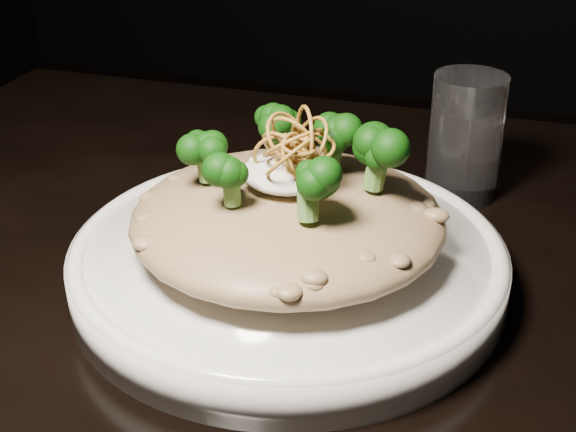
# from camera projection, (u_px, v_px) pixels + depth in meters

# --- Properties ---
(table) EXTENTS (1.10, 0.80, 0.75)m
(table) POSITION_uv_depth(u_px,v_px,m) (405.00, 411.00, 0.58)
(table) COLOR black
(table) RESTS_ON ground
(plate) EXTENTS (0.31, 0.31, 0.03)m
(plate) POSITION_uv_depth(u_px,v_px,m) (288.00, 264.00, 0.57)
(plate) COLOR white
(plate) RESTS_ON table
(risotto) EXTENTS (0.22, 0.22, 0.05)m
(risotto) POSITION_uv_depth(u_px,v_px,m) (288.00, 218.00, 0.55)
(risotto) COLOR brown
(risotto) RESTS_ON plate
(broccoli) EXTENTS (0.15, 0.15, 0.05)m
(broccoli) POSITION_uv_depth(u_px,v_px,m) (286.00, 149.00, 0.53)
(broccoli) COLOR black
(broccoli) RESTS_ON risotto
(cheese) EXTENTS (0.06, 0.06, 0.02)m
(cheese) POSITION_uv_depth(u_px,v_px,m) (288.00, 172.00, 0.54)
(cheese) COLOR silver
(cheese) RESTS_ON risotto
(shallots) EXTENTS (0.06, 0.06, 0.04)m
(shallots) POSITION_uv_depth(u_px,v_px,m) (292.00, 138.00, 0.52)
(shallots) COLOR brown
(shallots) RESTS_ON cheese
(drinking_glass) EXTENTS (0.07, 0.07, 0.11)m
(drinking_glass) POSITION_uv_depth(u_px,v_px,m) (465.00, 137.00, 0.68)
(drinking_glass) COLOR white
(drinking_glass) RESTS_ON table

